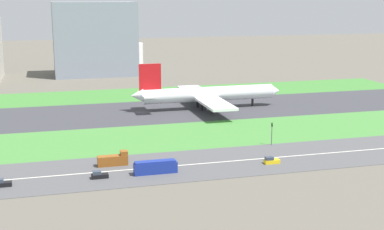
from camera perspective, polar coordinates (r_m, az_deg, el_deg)
ground_plane at (r=220.72m, az=-5.40°, el=0.27°), size 800.00×800.00×0.00m
runway at (r=220.71m, az=-5.40°, el=0.29°), size 280.00×46.00×0.10m
grass_median_north at (r=260.45m, az=-6.97°, el=2.11°), size 280.00×36.00×0.10m
grass_median_south at (r=181.52m, az=-3.15°, el=-2.34°), size 280.00×36.00×0.10m
highway at (r=151.60m, az=-0.59°, el=-5.31°), size 280.00×28.00×0.10m
highway_centerline at (r=151.59m, az=-0.59°, el=-5.29°), size 266.00×0.50×0.01m
airliner at (r=225.64m, az=1.40°, el=2.20°), size 65.00×56.00×19.70m
car_5 at (r=142.65m, az=-19.49°, el=-6.83°), size 4.40×1.80×2.00m
bus_0 at (r=144.32m, az=-3.89°, el=-5.53°), size 11.60×2.50×3.50m
truck_0 at (r=152.34m, az=-8.29°, el=-4.72°), size 8.40×2.50×4.00m
car_1 at (r=154.25m, az=8.37°, el=-4.79°), size 4.40×1.80×2.00m
car_0 at (r=142.60m, az=-9.81°, el=-6.29°), size 4.40×1.80×2.00m
traffic_light at (r=172.29m, az=8.44°, el=-1.80°), size 0.36×0.50×7.20m
hangar_building at (r=328.93m, az=-10.24°, el=7.93°), size 48.13×28.41×43.26m
fuel_tank_west at (r=378.11m, az=-6.50°, el=6.44°), size 17.07×17.07×14.79m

